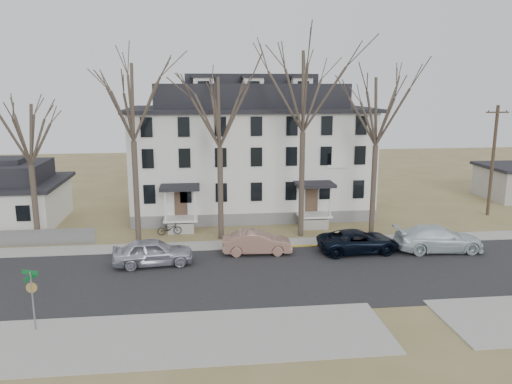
{
  "coord_description": "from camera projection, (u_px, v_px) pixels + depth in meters",
  "views": [
    {
      "loc": [
        -6.45,
        -25.7,
        11.07
      ],
      "look_at": [
        -2.49,
        9.0,
        3.62
      ],
      "focal_mm": 35.0,
      "sensor_mm": 36.0,
      "label": 1
    }
  ],
  "objects": [
    {
      "name": "tree_center",
      "position": [
        304.0,
        86.0,
        35.32
      ],
      "size": [
        9.0,
        9.0,
        14.7
      ],
      "color": "#473B31",
      "rests_on": "ground"
    },
    {
      "name": "tree_mid_left",
      "position": [
        219.0,
        107.0,
        34.97
      ],
      "size": [
        7.8,
        7.8,
        12.74
      ],
      "color": "#473B31",
      "rests_on": "ground"
    },
    {
      "name": "street_sign",
      "position": [
        32.0,
        292.0,
        22.62
      ],
      "size": [
        0.84,
        0.84,
        2.95
      ],
      "rotation": [
        0.0,
        0.0,
        -0.37
      ],
      "color": "gray",
      "rests_on": "ground"
    },
    {
      "name": "ground",
      "position": [
        318.0,
        287.0,
        28.0
      ],
      "size": [
        120.0,
        120.0,
        0.0
      ],
      "primitive_type": "plane",
      "color": "olive",
      "rests_on": "ground"
    },
    {
      "name": "near_sidewalk_left",
      "position": [
        169.0,
        339.0,
        22.25
      ],
      "size": [
        20.0,
        5.0,
        0.08
      ],
      "primitive_type": "cube",
      "color": "#A09F97",
      "rests_on": "ground"
    },
    {
      "name": "bicycle_left",
      "position": [
        169.0,
        229.0,
        37.63
      ],
      "size": [
        1.88,
        0.86,
        0.95
      ],
      "primitive_type": "imported",
      "rotation": [
        0.0,
        0.0,
        1.7
      ],
      "color": "black",
      "rests_on": "ground"
    },
    {
      "name": "yellow_curb",
      "position": [
        363.0,
        245.0,
        35.45
      ],
      "size": [
        14.0,
        0.25,
        0.06
      ],
      "primitive_type": "cube",
      "color": "gold",
      "rests_on": "ground"
    },
    {
      "name": "main_road",
      "position": [
        310.0,
        274.0,
        29.94
      ],
      "size": [
        120.0,
        10.0,
        0.04
      ],
      "primitive_type": "cube",
      "color": "#27272A",
      "rests_on": "ground"
    },
    {
      "name": "far_sidewalk",
      "position": [
        292.0,
        243.0,
        35.77
      ],
      "size": [
        120.0,
        2.0,
        0.08
      ],
      "primitive_type": "cube",
      "color": "#A09F97",
      "rests_on": "ground"
    },
    {
      "name": "small_house",
      "position": [
        9.0,
        196.0,
        40.63
      ],
      "size": [
        8.7,
        8.7,
        5.0
      ],
      "color": "silver",
      "rests_on": "ground"
    },
    {
      "name": "tree_far_left",
      "position": [
        131.0,
        97.0,
        34.14
      ],
      "size": [
        8.4,
        8.4,
        13.72
      ],
      "color": "#473B31",
      "rests_on": "ground"
    },
    {
      "name": "car_tan",
      "position": [
        257.0,
        243.0,
        33.39
      ],
      "size": [
        4.7,
        1.83,
        1.53
      ],
      "primitive_type": "imported",
      "rotation": [
        0.0,
        0.0,
        1.52
      ],
      "color": "#9A6F5D",
      "rests_on": "ground"
    },
    {
      "name": "boarding_house",
      "position": [
        250.0,
        152.0,
        44.1
      ],
      "size": [
        20.8,
        12.36,
        12.05
      ],
      "color": "slate",
      "rests_on": "ground"
    },
    {
      "name": "car_white",
      "position": [
        439.0,
        239.0,
        33.9
      ],
      "size": [
        6.07,
        2.76,
        1.72
      ],
      "primitive_type": "imported",
      "rotation": [
        0.0,
        0.0,
        1.51
      ],
      "color": "silver",
      "rests_on": "ground"
    },
    {
      "name": "tree_mid_right",
      "position": [
        377.0,
        106.0,
        36.24
      ],
      "size": [
        7.8,
        7.8,
        12.74
      ],
      "color": "#473B31",
      "rests_on": "ground"
    },
    {
      "name": "car_navy",
      "position": [
        358.0,
        242.0,
        33.67
      ],
      "size": [
        5.56,
        2.75,
        1.52
      ],
      "primitive_type": "imported",
      "rotation": [
        0.0,
        0.0,
        1.61
      ],
      "color": "black",
      "rests_on": "ground"
    },
    {
      "name": "tree_bungalow",
      "position": [
        28.0,
        130.0,
        33.83
      ],
      "size": [
        6.6,
        6.6,
        10.78
      ],
      "color": "#473B31",
      "rests_on": "ground"
    },
    {
      "name": "car_silver",
      "position": [
        153.0,
        252.0,
        31.22
      ],
      "size": [
        5.16,
        2.51,
        1.7
      ],
      "primitive_type": "imported",
      "rotation": [
        0.0,
        0.0,
        1.67
      ],
      "color": "#AAABBA",
      "rests_on": "ground"
    },
    {
      "name": "utility_pole_far",
      "position": [
        493.0,
        159.0,
        42.64
      ],
      "size": [
        2.0,
        0.28,
        9.5
      ],
      "color": "#3D3023",
      "rests_on": "ground"
    }
  ]
}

